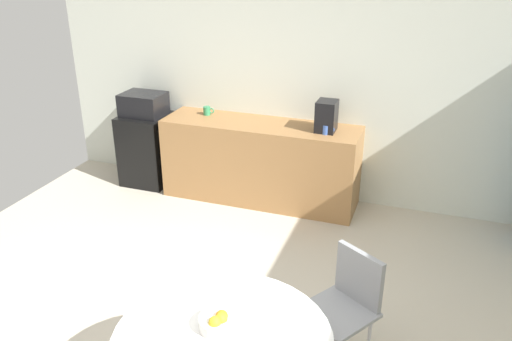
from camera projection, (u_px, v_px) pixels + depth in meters
The scene contains 9 objects.
wall_back at pixel (310, 83), 5.57m from camera, with size 6.00×0.10×2.60m, color silver.
counter_block at pixel (260, 162), 5.74m from camera, with size 2.16×0.60×0.90m, color #9E7042.
mini_fridge at pixel (148, 149), 6.19m from camera, with size 0.54×0.54×0.84m, color black.
microwave at pixel (144, 104), 5.97m from camera, with size 0.48×0.38×0.26m, color black.
chair_gray at pixel (349, 296), 3.45m from camera, with size 0.58×0.58×0.83m.
fruit_bowl at pixel (220, 322), 2.83m from camera, with size 0.24×0.24×0.11m.
mug_white at pixel (326, 129), 5.24m from camera, with size 0.13×0.08×0.09m.
mug_green at pixel (207, 111), 5.82m from camera, with size 0.13×0.08×0.09m.
coffee_maker at pixel (327, 116), 5.28m from camera, with size 0.20×0.24×0.32m, color black.
Camera 1 is at (1.28, -2.35, 2.69)m, focal length 36.35 mm.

